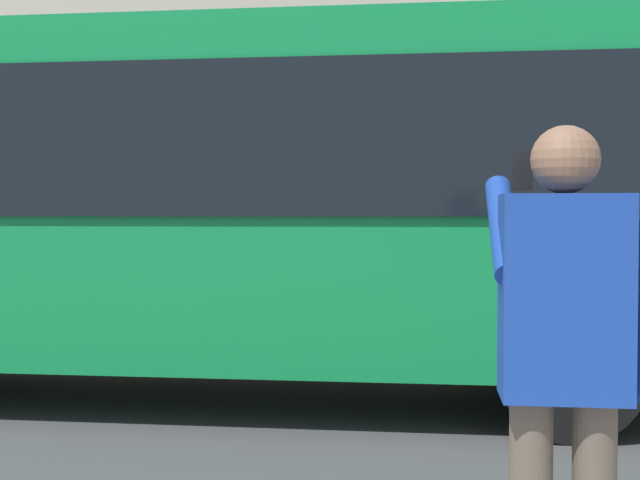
# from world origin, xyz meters

# --- Properties ---
(ground_plane) EXTENTS (60.00, 60.00, 0.00)m
(ground_plane) POSITION_xyz_m (0.00, 0.00, 0.00)
(ground_plane) COLOR #38383A
(red_bus) EXTENTS (9.05, 2.54, 3.08)m
(red_bus) POSITION_xyz_m (2.32, 0.00, 1.68)
(red_bus) COLOR #0F7238
(red_bus) RESTS_ON ground_plane
(pedestrian_photographer) EXTENTS (0.53, 0.52, 1.70)m
(pedestrian_photographer) POSITION_xyz_m (-0.15, 4.23, 1.14)
(pedestrian_photographer) COLOR #4C4238
(pedestrian_photographer) RESTS_ON sidewalk_curb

